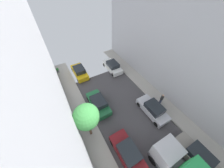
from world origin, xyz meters
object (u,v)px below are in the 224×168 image
at_px(parked_car_right_2, 197,156).
at_px(parked_car_right_4, 112,66).
at_px(parked_car_left_3, 128,153).
at_px(parked_car_left_5, 80,72).
at_px(parked_car_left_4, 98,103).
at_px(parked_car_right_3, 153,109).
at_px(pedestrian, 162,99).
at_px(potted_plant_3, 58,70).
at_px(street_tree_0, 86,117).

distance_m(parked_car_right_2, parked_car_right_4, 15.71).
relative_size(parked_car_left_3, parked_car_left_5, 1.00).
bearing_deg(parked_car_left_4, parked_car_right_4, 47.05).
xyz_separation_m(parked_car_right_3, pedestrian, (1.84, 0.49, 0.35)).
relative_size(parked_car_right_4, potted_plant_3, 5.27).
bearing_deg(potted_plant_3, parked_car_left_4, -72.72).
height_order(parked_car_left_3, pedestrian, pedestrian).
bearing_deg(potted_plant_3, parked_car_right_2, -66.78).
distance_m(parked_car_left_3, parked_car_right_3, 5.91).
xyz_separation_m(parked_car_left_4, street_tree_0, (-2.25, -2.82, 2.94)).
distance_m(parked_car_left_5, pedestrian, 13.07).
bearing_deg(parked_car_right_3, parked_car_left_4, 142.78).
xyz_separation_m(parked_car_left_4, parked_car_left_5, (0.00, 7.26, 0.00)).
distance_m(parked_car_left_4, street_tree_0, 4.65).
distance_m(parked_car_left_5, street_tree_0, 10.73).
bearing_deg(street_tree_0, parked_car_right_4, 48.42).
bearing_deg(parked_car_left_4, parked_car_right_2, -61.42).
relative_size(parked_car_left_4, parked_car_right_4, 1.00).
relative_size(parked_car_left_4, parked_car_right_2, 1.00).
xyz_separation_m(parked_car_left_4, parked_car_right_2, (5.40, -9.91, 0.00)).
bearing_deg(street_tree_0, pedestrian, -4.80).
bearing_deg(parked_car_right_4, pedestrian, -78.92).
height_order(parked_car_left_5, street_tree_0, street_tree_0).
bearing_deg(pedestrian, parked_car_left_4, 153.47).
bearing_deg(parked_car_right_3, parked_car_left_5, 115.43).
relative_size(parked_car_right_2, parked_car_right_4, 1.00).
distance_m(parked_car_right_2, street_tree_0, 10.84).
bearing_deg(street_tree_0, parked_car_right_2, -42.84).
relative_size(parked_car_left_5, pedestrian, 2.44).
bearing_deg(potted_plant_3, parked_car_right_4, -24.98).
height_order(parked_car_right_2, parked_car_right_4, same).
xyz_separation_m(parked_car_left_5, parked_car_right_2, (5.40, -17.17, 0.00)).
xyz_separation_m(parked_car_right_2, parked_car_right_4, (0.00, 15.71, 0.00)).
distance_m(parked_car_right_4, potted_plant_3, 9.30).
xyz_separation_m(parked_car_right_2, parked_car_right_3, (0.00, 5.81, 0.00)).
bearing_deg(parked_car_left_5, street_tree_0, -102.58).
relative_size(pedestrian, potted_plant_3, 2.16).
distance_m(parked_car_left_4, pedestrian, 8.10).
bearing_deg(parked_car_right_3, parked_car_right_2, -90.00).
height_order(parked_car_left_4, parked_car_right_3, same).
height_order(parked_car_left_3, parked_car_left_5, same).
bearing_deg(parked_car_right_3, pedestrian, 14.76).
relative_size(parked_car_right_4, pedestrian, 2.44).
distance_m(parked_car_left_3, street_tree_0, 5.23).
xyz_separation_m(parked_car_left_4, parked_car_right_3, (5.40, -4.10, 0.00)).
relative_size(parked_car_right_2, potted_plant_3, 5.27).
bearing_deg(pedestrian, parked_car_left_3, -158.19).
relative_size(parked_car_right_2, parked_car_right_3, 1.00).
bearing_deg(potted_plant_3, parked_car_left_3, -79.45).
bearing_deg(parked_car_left_3, pedestrian, 21.81).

